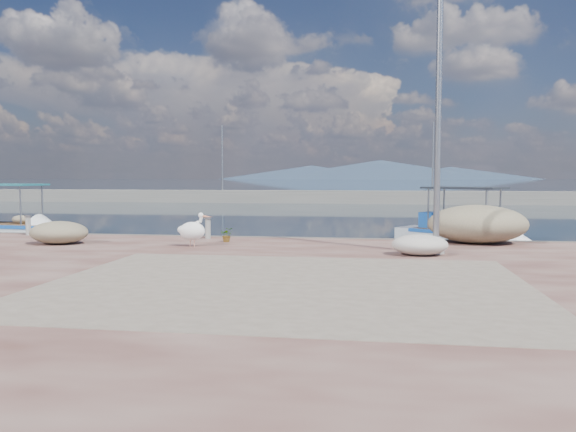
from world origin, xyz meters
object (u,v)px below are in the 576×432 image
(boat_right, at_px, (462,238))
(lamp_post, at_px, (438,127))
(pelican, at_px, (193,230))
(boat_left, at_px, (8,231))
(bollard_near, at_px, (208,227))

(boat_right, bearing_deg, lamp_post, -70.16)
(lamp_post, bearing_deg, boat_right, 76.12)
(boat_right, distance_m, lamp_post, 8.00)
(pelican, bearing_deg, lamp_post, -1.16)
(pelican, distance_m, lamp_post, 7.36)
(boat_left, bearing_deg, boat_right, 6.33)
(boat_left, xyz_separation_m, lamp_post, (17.06, -6.68, 3.60))
(lamp_post, height_order, bollard_near, lamp_post)
(pelican, distance_m, bollard_near, 2.09)
(boat_left, xyz_separation_m, pelican, (10.28, -6.24, 0.76))
(lamp_post, bearing_deg, pelican, 176.33)
(boat_left, height_order, lamp_post, lamp_post)
(boat_left, relative_size, bollard_near, 7.87)
(boat_right, relative_size, bollard_near, 7.46)
(boat_right, xyz_separation_m, pelican, (-8.49, -6.49, 0.77))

